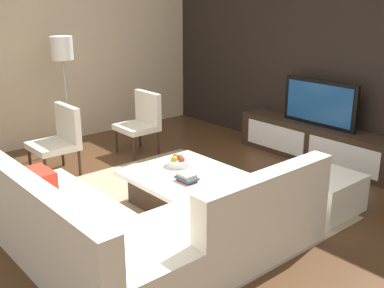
{
  "coord_description": "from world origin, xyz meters",
  "views": [
    {
      "loc": [
        3.5,
        -2.87,
        2.2
      ],
      "look_at": [
        -0.26,
        0.38,
        0.6
      ],
      "focal_mm": 43.83,
      "sensor_mm": 36.0,
      "label": 1
    }
  ],
  "objects_px": {
    "accent_chair_near": "(60,136)",
    "floor_lamp": "(62,56)",
    "sectional_couch": "(141,229)",
    "book_stack": "(187,177)",
    "coffee_table": "(182,188)",
    "accent_chair_far": "(142,119)",
    "media_console": "(316,143)",
    "television": "(320,103)",
    "fruit_bowl": "(178,162)",
    "ottoman": "(321,192)"
  },
  "relations": [
    {
      "from": "accent_chair_near",
      "to": "floor_lamp",
      "type": "xyz_separation_m",
      "value": [
        -0.77,
        0.5,
        0.88
      ]
    },
    {
      "from": "sectional_couch",
      "to": "book_stack",
      "type": "xyz_separation_m",
      "value": [
        -0.38,
        0.84,
        0.13
      ]
    },
    {
      "from": "coffee_table",
      "to": "accent_chair_near",
      "type": "height_order",
      "value": "accent_chair_near"
    },
    {
      "from": "floor_lamp",
      "to": "accent_chair_near",
      "type": "bearing_deg",
      "value": -32.67
    },
    {
      "from": "accent_chair_far",
      "to": "book_stack",
      "type": "height_order",
      "value": "accent_chair_far"
    },
    {
      "from": "sectional_couch",
      "to": "coffee_table",
      "type": "height_order",
      "value": "sectional_couch"
    },
    {
      "from": "accent_chair_near",
      "to": "accent_chair_far",
      "type": "xyz_separation_m",
      "value": [
        -0.02,
        1.27,
        0.0
      ]
    },
    {
      "from": "media_console",
      "to": "floor_lamp",
      "type": "height_order",
      "value": "floor_lamp"
    },
    {
      "from": "media_console",
      "to": "book_stack",
      "type": "distance_m",
      "value": 2.43
    },
    {
      "from": "television",
      "to": "floor_lamp",
      "type": "bearing_deg",
      "value": -138.01
    },
    {
      "from": "television",
      "to": "coffee_table",
      "type": "bearing_deg",
      "value": -92.49
    },
    {
      "from": "floor_lamp",
      "to": "fruit_bowl",
      "type": "bearing_deg",
      "value": 3.83
    },
    {
      "from": "coffee_table",
      "to": "ottoman",
      "type": "distance_m",
      "value": 1.48
    },
    {
      "from": "sectional_couch",
      "to": "ottoman",
      "type": "distance_m",
      "value": 2.06
    },
    {
      "from": "accent_chair_near",
      "to": "floor_lamp",
      "type": "bearing_deg",
      "value": 147.6
    },
    {
      "from": "floor_lamp",
      "to": "book_stack",
      "type": "bearing_deg",
      "value": -1.36
    },
    {
      "from": "fruit_bowl",
      "to": "book_stack",
      "type": "xyz_separation_m",
      "value": [
        0.4,
        -0.22,
        -0.01
      ]
    },
    {
      "from": "media_console",
      "to": "floor_lamp",
      "type": "xyz_separation_m",
      "value": [
        -2.62,
        -2.35,
        1.12
      ]
    },
    {
      "from": "ottoman",
      "to": "fruit_bowl",
      "type": "distance_m",
      "value": 1.56
    },
    {
      "from": "fruit_bowl",
      "to": "media_console",
      "type": "bearing_deg",
      "value": 82.71
    },
    {
      "from": "coffee_table",
      "to": "accent_chair_far",
      "type": "xyz_separation_m",
      "value": [
        -1.76,
        0.71,
        0.29
      ]
    },
    {
      "from": "television",
      "to": "floor_lamp",
      "type": "distance_m",
      "value": 3.56
    },
    {
      "from": "television",
      "to": "book_stack",
      "type": "distance_m",
      "value": 2.45
    },
    {
      "from": "media_console",
      "to": "accent_chair_near",
      "type": "xyz_separation_m",
      "value": [
        -1.84,
        -2.85,
        0.24
      ]
    },
    {
      "from": "accent_chair_near",
      "to": "sectional_couch",
      "type": "bearing_deg",
      "value": -9.57
    },
    {
      "from": "accent_chair_near",
      "to": "book_stack",
      "type": "height_order",
      "value": "accent_chair_near"
    },
    {
      "from": "coffee_table",
      "to": "floor_lamp",
      "type": "distance_m",
      "value": 2.78
    },
    {
      "from": "coffee_table",
      "to": "accent_chair_far",
      "type": "bearing_deg",
      "value": 157.97
    },
    {
      "from": "coffee_table",
      "to": "book_stack",
      "type": "xyz_separation_m",
      "value": [
        0.22,
        -0.12,
        0.22
      ]
    },
    {
      "from": "coffee_table",
      "to": "fruit_bowl",
      "type": "bearing_deg",
      "value": 151.65
    },
    {
      "from": "coffee_table",
      "to": "fruit_bowl",
      "type": "distance_m",
      "value": 0.31
    },
    {
      "from": "ottoman",
      "to": "television",
      "type": "bearing_deg",
      "value": 126.99
    },
    {
      "from": "media_console",
      "to": "sectional_couch",
      "type": "height_order",
      "value": "sectional_couch"
    },
    {
      "from": "accent_chair_near",
      "to": "ottoman",
      "type": "xyz_separation_m",
      "value": [
        2.79,
        1.6,
        -0.29
      ]
    },
    {
      "from": "media_console",
      "to": "ottoman",
      "type": "relative_size",
      "value": 3.37
    },
    {
      "from": "media_console",
      "to": "fruit_bowl",
      "type": "xyz_separation_m",
      "value": [
        -0.28,
        -2.2,
        0.18
      ]
    },
    {
      "from": "media_console",
      "to": "coffee_table",
      "type": "bearing_deg",
      "value": -92.49
    },
    {
      "from": "sectional_couch",
      "to": "fruit_bowl",
      "type": "height_order",
      "value": "sectional_couch"
    },
    {
      "from": "media_console",
      "to": "coffee_table",
      "type": "xyz_separation_m",
      "value": [
        -0.1,
        -2.3,
        -0.05
      ]
    },
    {
      "from": "fruit_bowl",
      "to": "accent_chair_far",
      "type": "xyz_separation_m",
      "value": [
        -1.58,
        0.62,
        0.06
      ]
    },
    {
      "from": "fruit_bowl",
      "to": "sectional_couch",
      "type": "bearing_deg",
      "value": -53.46
    },
    {
      "from": "floor_lamp",
      "to": "ottoman",
      "type": "relative_size",
      "value": 2.35
    },
    {
      "from": "television",
      "to": "coffee_table",
      "type": "xyz_separation_m",
      "value": [
        -0.1,
        -2.3,
        -0.61
      ]
    },
    {
      "from": "accent_chair_near",
      "to": "media_console",
      "type": "bearing_deg",
      "value": 57.39
    },
    {
      "from": "coffee_table",
      "to": "book_stack",
      "type": "distance_m",
      "value": 0.34
    },
    {
      "from": "book_stack",
      "to": "floor_lamp",
      "type": "bearing_deg",
      "value": 178.64
    },
    {
      "from": "accent_chair_far",
      "to": "book_stack",
      "type": "distance_m",
      "value": 2.16
    },
    {
      "from": "coffee_table",
      "to": "floor_lamp",
      "type": "height_order",
      "value": "floor_lamp"
    },
    {
      "from": "media_console",
      "to": "book_stack",
      "type": "bearing_deg",
      "value": -87.08
    },
    {
      "from": "television",
      "to": "fruit_bowl",
      "type": "relative_size",
      "value": 3.96
    }
  ]
}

